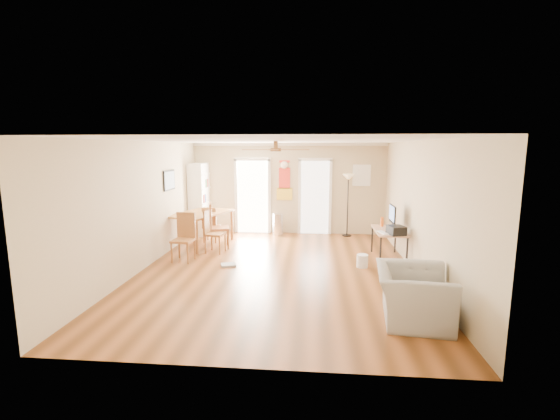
# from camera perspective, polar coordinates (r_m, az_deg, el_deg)

# --- Properties ---
(floor) EXTENTS (7.00, 7.00, 0.00)m
(floor) POSITION_cam_1_polar(r_m,az_deg,el_deg) (7.85, -0.39, -9.03)
(floor) COLOR brown
(floor) RESTS_ON ground
(ceiling) EXTENTS (5.50, 7.00, 0.00)m
(ceiling) POSITION_cam_1_polar(r_m,az_deg,el_deg) (7.45, -0.41, 10.32)
(ceiling) COLOR silver
(ceiling) RESTS_ON floor
(wall_back) EXTENTS (5.50, 0.04, 2.60)m
(wall_back) POSITION_cam_1_polar(r_m,az_deg,el_deg) (11.00, 1.33, 3.20)
(wall_back) COLOR beige
(wall_back) RESTS_ON floor
(wall_front) EXTENTS (5.50, 0.04, 2.60)m
(wall_front) POSITION_cam_1_polar(r_m,az_deg,el_deg) (4.15, -5.01, -7.09)
(wall_front) COLOR beige
(wall_front) RESTS_ON floor
(wall_left) EXTENTS (0.04, 7.00, 2.60)m
(wall_left) POSITION_cam_1_polar(r_m,az_deg,el_deg) (8.26, -19.75, 0.63)
(wall_left) COLOR beige
(wall_left) RESTS_ON floor
(wall_right) EXTENTS (0.04, 7.00, 2.60)m
(wall_right) POSITION_cam_1_polar(r_m,az_deg,el_deg) (7.78, 20.20, 0.09)
(wall_right) COLOR beige
(wall_right) RESTS_ON floor
(crown_molding) EXTENTS (5.50, 7.00, 0.08)m
(crown_molding) POSITION_cam_1_polar(r_m,az_deg,el_deg) (7.45, -0.41, 10.01)
(crown_molding) COLOR white
(crown_molding) RESTS_ON wall_back
(kitchen_doorway) EXTENTS (0.90, 0.10, 2.10)m
(kitchen_doorway) POSITION_cam_1_polar(r_m,az_deg,el_deg) (11.13, -4.09, 1.96)
(kitchen_doorway) COLOR white
(kitchen_doorway) RESTS_ON wall_back
(bathroom_doorway) EXTENTS (0.80, 0.10, 2.10)m
(bathroom_doorway) POSITION_cam_1_polar(r_m,az_deg,el_deg) (10.99, 5.22, 1.85)
(bathroom_doorway) COLOR white
(bathroom_doorway) RESTS_ON wall_back
(wall_decal) EXTENTS (0.46, 0.03, 1.10)m
(wall_decal) POSITION_cam_1_polar(r_m,az_deg,el_deg) (10.97, 0.67, 4.50)
(wall_decal) COLOR red
(wall_decal) RESTS_ON wall_back
(ac_grille) EXTENTS (0.50, 0.04, 0.60)m
(ac_grille) POSITION_cam_1_polar(r_m,az_deg,el_deg) (11.00, 12.09, 5.09)
(ac_grille) COLOR white
(ac_grille) RESTS_ON wall_back
(framed_poster) EXTENTS (0.04, 0.66, 0.48)m
(framed_poster) POSITION_cam_1_polar(r_m,az_deg,el_deg) (9.49, -16.22, 4.29)
(framed_poster) COLOR black
(framed_poster) RESTS_ON wall_left
(ceiling_fan) EXTENTS (1.24, 1.24, 0.20)m
(ceiling_fan) POSITION_cam_1_polar(r_m,az_deg,el_deg) (7.15, -0.64, 9.00)
(ceiling_fan) COLOR #593819
(ceiling_fan) RESTS_ON ceiling
(bookshelf) EXTENTS (0.42, 0.92, 2.03)m
(bookshelf) POSITION_cam_1_polar(r_m,az_deg,el_deg) (11.13, -11.90, 1.60)
(bookshelf) COLOR white
(bookshelf) RESTS_ON floor
(dining_table) EXTENTS (1.51, 1.91, 0.84)m
(dining_table) POSITION_cam_1_polar(r_m,az_deg,el_deg) (9.99, -11.70, -2.73)
(dining_table) COLOR #A86C36
(dining_table) RESTS_ON floor
(dining_chair_right_a) EXTENTS (0.56, 0.56, 1.12)m
(dining_chair_right_a) POSITION_cam_1_polar(r_m,az_deg,el_deg) (9.57, -9.03, -2.33)
(dining_chair_right_a) COLOR brown
(dining_chair_right_a) RESTS_ON floor
(dining_chair_right_b) EXTENTS (0.47, 0.47, 1.00)m
(dining_chair_right_b) POSITION_cam_1_polar(r_m,az_deg,el_deg) (9.18, -9.65, -3.21)
(dining_chair_right_b) COLOR #A87436
(dining_chair_right_b) RESTS_ON floor
(dining_chair_near) EXTENTS (0.47, 0.47, 1.05)m
(dining_chair_near) POSITION_cam_1_polar(r_m,az_deg,el_deg) (8.61, -14.31, -4.04)
(dining_chair_near) COLOR #A96C36
(dining_chair_near) RESTS_ON floor
(dining_chair_far) EXTENTS (0.40, 0.40, 0.93)m
(dining_chair_far) POSITION_cam_1_polar(r_m,az_deg,el_deg) (10.23, -10.22, -2.16)
(dining_chair_far) COLOR #905E2E
(dining_chair_far) RESTS_ON floor
(trash_can) EXTENTS (0.33, 0.33, 0.62)m
(trash_can) POSITION_cam_1_polar(r_m,az_deg,el_deg) (10.86, -0.32, -2.16)
(trash_can) COLOR silver
(trash_can) RESTS_ON floor
(torchiere_lamp) EXTENTS (0.37, 0.37, 1.75)m
(torchiere_lamp) POSITION_cam_1_polar(r_m,az_deg,el_deg) (10.83, 10.08, 0.69)
(torchiere_lamp) COLOR black
(torchiere_lamp) RESTS_ON floor
(computer_desk) EXTENTS (0.62, 1.24, 0.66)m
(computer_desk) POSITION_cam_1_polar(r_m,az_deg,el_deg) (8.87, 15.88, -4.99)
(computer_desk) COLOR tan
(computer_desk) RESTS_ON floor
(imac) EXTENTS (0.15, 0.58, 0.54)m
(imac) POSITION_cam_1_polar(r_m,az_deg,el_deg) (8.86, 16.44, -1.05)
(imac) COLOR black
(imac) RESTS_ON computer_desk
(keyboard) EXTENTS (0.22, 0.41, 0.01)m
(keyboard) POSITION_cam_1_polar(r_m,az_deg,el_deg) (8.46, 15.11, -3.28)
(keyboard) COLOR white
(keyboard) RESTS_ON computer_desk
(printer) EXTENTS (0.39, 0.43, 0.18)m
(printer) POSITION_cam_1_polar(r_m,az_deg,el_deg) (8.37, 16.97, -2.91)
(printer) COLOR black
(printer) RESTS_ON computer_desk
(orange_bottle) EXTENTS (0.09, 0.09, 0.22)m
(orange_bottle) POSITION_cam_1_polar(r_m,az_deg,el_deg) (9.13, 15.00, -1.71)
(orange_bottle) COLOR orange
(orange_bottle) RESTS_ON computer_desk
(wastebasket_a) EXTENTS (0.24, 0.24, 0.27)m
(wastebasket_a) POSITION_cam_1_polar(r_m,az_deg,el_deg) (8.20, 12.19, -7.44)
(wastebasket_a) COLOR silver
(wastebasket_a) RESTS_ON floor
(wastebasket_b) EXTENTS (0.33, 0.33, 0.33)m
(wastebasket_b) POSITION_cam_1_polar(r_m,az_deg,el_deg) (7.58, 16.96, -8.81)
(wastebasket_b) COLOR white
(wastebasket_b) RESTS_ON floor
(floor_cloth) EXTENTS (0.37, 0.33, 0.04)m
(floor_cloth) POSITION_cam_1_polar(r_m,az_deg,el_deg) (8.20, -7.71, -8.13)
(floor_cloth) COLOR #979792
(floor_cloth) RESTS_ON floor
(armchair) EXTENTS (1.14, 1.27, 0.75)m
(armchair) POSITION_cam_1_polar(r_m,az_deg,el_deg) (5.92, 19.22, -11.92)
(armchair) COLOR #989793
(armchair) RESTS_ON floor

